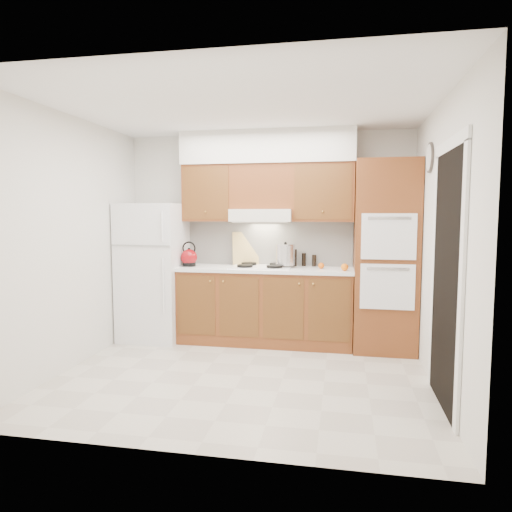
# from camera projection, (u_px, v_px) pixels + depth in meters

# --- Properties ---
(floor) EXTENTS (3.60, 3.60, 0.00)m
(floor) POSITION_uv_depth(u_px,v_px,m) (242.00, 376.00, 4.50)
(floor) COLOR beige
(floor) RESTS_ON ground
(ceiling) EXTENTS (3.60, 3.60, 0.00)m
(ceiling) POSITION_uv_depth(u_px,v_px,m) (242.00, 106.00, 4.26)
(ceiling) COLOR white
(ceiling) RESTS_ON wall_back
(wall_back) EXTENTS (3.60, 0.02, 2.60)m
(wall_back) POSITION_uv_depth(u_px,v_px,m) (267.00, 237.00, 5.85)
(wall_back) COLOR silver
(wall_back) RESTS_ON floor
(wall_left) EXTENTS (0.02, 3.00, 2.60)m
(wall_left) POSITION_uv_depth(u_px,v_px,m) (72.00, 242.00, 4.71)
(wall_left) COLOR silver
(wall_left) RESTS_ON floor
(wall_right) EXTENTS (0.02, 3.00, 2.60)m
(wall_right) POSITION_uv_depth(u_px,v_px,m) (440.00, 247.00, 4.05)
(wall_right) COLOR silver
(wall_right) RESTS_ON floor
(fridge) EXTENTS (0.75, 0.72, 1.72)m
(fridge) POSITION_uv_depth(u_px,v_px,m) (154.00, 272.00, 5.79)
(fridge) COLOR white
(fridge) RESTS_ON floor
(base_cabinets) EXTENTS (2.11, 0.60, 0.90)m
(base_cabinets) POSITION_uv_depth(u_px,v_px,m) (265.00, 307.00, 5.63)
(base_cabinets) COLOR brown
(base_cabinets) RESTS_ON floor
(countertop) EXTENTS (2.13, 0.62, 0.04)m
(countertop) POSITION_uv_depth(u_px,v_px,m) (265.00, 269.00, 5.57)
(countertop) COLOR white
(countertop) RESTS_ON base_cabinets
(backsplash) EXTENTS (2.11, 0.03, 0.56)m
(backsplash) POSITION_uv_depth(u_px,v_px,m) (269.00, 243.00, 5.83)
(backsplash) COLOR white
(backsplash) RESTS_ON countertop
(oven_cabinet) EXTENTS (0.70, 0.65, 2.20)m
(oven_cabinet) POSITION_uv_depth(u_px,v_px,m) (385.00, 257.00, 5.28)
(oven_cabinet) COLOR brown
(oven_cabinet) RESTS_ON floor
(upper_cab_left) EXTENTS (0.63, 0.33, 0.70)m
(upper_cab_left) POSITION_uv_depth(u_px,v_px,m) (209.00, 194.00, 5.77)
(upper_cab_left) COLOR brown
(upper_cab_left) RESTS_ON wall_back
(upper_cab_right) EXTENTS (0.73, 0.33, 0.70)m
(upper_cab_right) POSITION_uv_depth(u_px,v_px,m) (324.00, 193.00, 5.50)
(upper_cab_right) COLOR brown
(upper_cab_right) RESTS_ON wall_back
(range_hood) EXTENTS (0.75, 0.45, 0.15)m
(range_hood) POSITION_uv_depth(u_px,v_px,m) (262.00, 215.00, 5.61)
(range_hood) COLOR silver
(range_hood) RESTS_ON wall_back
(upper_cab_over_hood) EXTENTS (0.75, 0.33, 0.55)m
(upper_cab_over_hood) POSITION_uv_depth(u_px,v_px,m) (263.00, 187.00, 5.63)
(upper_cab_over_hood) COLOR brown
(upper_cab_over_hood) RESTS_ON range_hood
(soffit) EXTENTS (2.13, 0.36, 0.40)m
(soffit) POSITION_uv_depth(u_px,v_px,m) (267.00, 148.00, 5.56)
(soffit) COLOR silver
(soffit) RESTS_ON wall_back
(cooktop) EXTENTS (0.74, 0.50, 0.01)m
(cooktop) POSITION_uv_depth(u_px,v_px,m) (261.00, 267.00, 5.60)
(cooktop) COLOR white
(cooktop) RESTS_ON countertop
(doorway) EXTENTS (0.02, 0.90, 2.10)m
(doorway) POSITION_uv_depth(u_px,v_px,m) (446.00, 281.00, 3.73)
(doorway) COLOR black
(doorway) RESTS_ON floor
(wall_clock) EXTENTS (0.02, 0.30, 0.30)m
(wall_clock) POSITION_uv_depth(u_px,v_px,m) (430.00, 158.00, 4.51)
(wall_clock) COLOR #3F3833
(wall_clock) RESTS_ON wall_right
(kettle) EXTENTS (0.26, 0.26, 0.21)m
(kettle) POSITION_uv_depth(u_px,v_px,m) (189.00, 257.00, 5.69)
(kettle) COLOR maroon
(kettle) RESTS_ON countertop
(cutting_board) EXTENTS (0.35, 0.21, 0.44)m
(cutting_board) POSITION_uv_depth(u_px,v_px,m) (246.00, 249.00, 5.86)
(cutting_board) COLOR tan
(cutting_board) RESTS_ON countertop
(stock_pot) EXTENTS (0.30, 0.30, 0.25)m
(stock_pot) POSITION_uv_depth(u_px,v_px,m) (285.00, 255.00, 5.57)
(stock_pot) COLOR silver
(stock_pot) RESTS_ON cooktop
(condiment_a) EXTENTS (0.07, 0.07, 0.21)m
(condiment_a) POSITION_uv_depth(u_px,v_px,m) (294.00, 258.00, 5.72)
(condiment_a) COLOR black
(condiment_a) RESTS_ON countertop
(condiment_b) EXTENTS (0.06, 0.06, 0.16)m
(condiment_b) POSITION_uv_depth(u_px,v_px,m) (304.00, 260.00, 5.74)
(condiment_b) COLOR black
(condiment_b) RESTS_ON countertop
(condiment_c) EXTENTS (0.07, 0.07, 0.15)m
(condiment_c) POSITION_uv_depth(u_px,v_px,m) (314.00, 261.00, 5.69)
(condiment_c) COLOR black
(condiment_c) RESTS_ON countertop
(orange_near) EXTENTS (0.10, 0.10, 0.08)m
(orange_near) POSITION_uv_depth(u_px,v_px,m) (345.00, 267.00, 5.25)
(orange_near) COLOR #EC570C
(orange_near) RESTS_ON countertop
(orange_far) EXTENTS (0.08, 0.08, 0.07)m
(orange_far) POSITION_uv_depth(u_px,v_px,m) (321.00, 266.00, 5.46)
(orange_far) COLOR orange
(orange_far) RESTS_ON countertop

